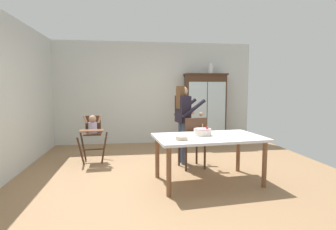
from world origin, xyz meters
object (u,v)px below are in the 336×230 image
ceramic_vase (211,69)px  birthday_cake (203,132)px  adult_person (183,115)px  dining_table (208,141)px  high_chair_with_toddler (93,130)px  dining_chair_far_side (194,139)px  serving_bowl (182,138)px  china_cabinet (205,108)px

ceramic_vase → birthday_cake: 3.27m
adult_person → dining_table: bearing=177.5°
high_chair_with_toddler → birthday_cake: bearing=-39.5°
ceramic_vase → birthday_cake: bearing=-109.3°
dining_table → dining_chair_far_side: size_ratio=1.82×
serving_bowl → dining_chair_far_side: dining_chair_far_side is taller
ceramic_vase → serving_bowl: 3.71m
adult_person → dining_table: adult_person is taller
ceramic_vase → adult_person: ceramic_vase is taller
birthday_cake → dining_chair_far_side: 0.66m
china_cabinet → ceramic_vase: size_ratio=6.94×
china_cabinet → dining_chair_far_side: china_cabinet is taller
high_chair_with_toddler → serving_bowl: bearing=-52.4°
china_cabinet → ceramic_vase: 1.06m
adult_person → dining_chair_far_side: (0.12, -0.41, -0.41)m
high_chair_with_toddler → dining_chair_far_side: 2.06m
ceramic_vase → dining_table: ceramic_vase is taller
high_chair_with_toddler → dining_chair_far_side: bearing=-25.4°
serving_bowl → adult_person: bearing=77.6°
dining_chair_far_side → high_chair_with_toddler: bearing=-31.7°
china_cabinet → ceramic_vase: bearing=1.5°
china_cabinet → birthday_cake: (-0.86, -2.87, -0.15)m
birthday_cake → serving_bowl: 0.53m
dining_chair_far_side → dining_table: bearing=85.3°
ceramic_vase → birthday_cake: ceramic_vase is taller
ceramic_vase → dining_chair_far_side: 2.85m
high_chair_with_toddler → adult_person: 1.85m
ceramic_vase → dining_table: bearing=-107.5°
birthday_cake → serving_bowl: birthday_cake is taller
ceramic_vase → dining_table: 3.39m
high_chair_with_toddler → china_cabinet: bearing=25.1°
adult_person → serving_bowl: bearing=156.0°
dining_table → birthday_cake: bearing=126.8°
china_cabinet → high_chair_with_toddler: bearing=-151.8°
birthday_cake → dining_chair_far_side: size_ratio=0.29×
ceramic_vase → dining_table: (-0.94, -2.97, -1.34)m
ceramic_vase → high_chair_with_toddler: size_ratio=0.28×
adult_person → dining_chair_far_side: bearing=-175.1°
high_chair_with_toddler → dining_table: bearing=-40.3°
birthday_cake → serving_bowl: size_ratio=1.56×
adult_person → dining_chair_far_side: size_ratio=1.59×
dining_chair_far_side → adult_person: bearing=-82.9°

